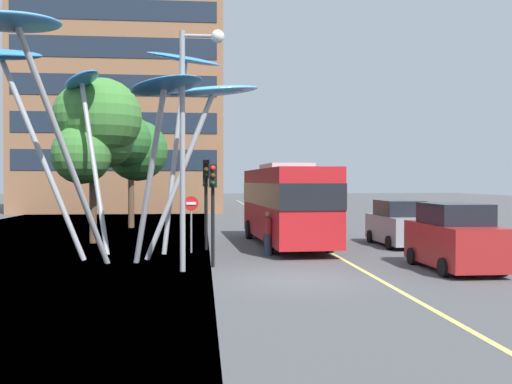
% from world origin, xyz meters
% --- Properties ---
extents(ground, '(120.00, 240.00, 0.10)m').
position_xyz_m(ground, '(-0.66, 0.00, -0.05)').
color(ground, '#4C4C4F').
extents(red_bus, '(3.20, 10.54, 3.76)m').
position_xyz_m(red_bus, '(1.05, 9.12, 2.05)').
color(red_bus, red).
rests_on(red_bus, ground).
extents(leaf_sculpture, '(11.33, 11.61, 8.58)m').
position_xyz_m(leaf_sculpture, '(-6.17, 4.88, 6.72)').
color(leaf_sculpture, '#9EA0A5').
rests_on(leaf_sculpture, ground).
extents(traffic_light_kerb_near, '(0.28, 0.42, 3.55)m').
position_xyz_m(traffic_light_kerb_near, '(-2.43, 2.65, 2.57)').
color(traffic_light_kerb_near, black).
rests_on(traffic_light_kerb_near, ground).
extents(traffic_light_kerb_far, '(0.28, 0.42, 3.88)m').
position_xyz_m(traffic_light_kerb_far, '(-2.62, 7.67, 2.80)').
color(traffic_light_kerb_far, black).
rests_on(traffic_light_kerb_far, ground).
extents(traffic_light_island_mid, '(0.28, 0.42, 3.49)m').
position_xyz_m(traffic_light_island_mid, '(-2.62, 13.78, 2.53)').
color(traffic_light_island_mid, black).
rests_on(traffic_light_island_mid, ground).
extents(car_parked_near, '(2.09, 4.32, 2.23)m').
position_xyz_m(car_parked_near, '(5.59, 1.36, 1.05)').
color(car_parked_near, maroon).
rests_on(car_parked_near, ground).
extents(car_parked_mid, '(2.05, 4.53, 2.08)m').
position_xyz_m(car_parked_mid, '(6.21, 8.50, 0.98)').
color(car_parked_mid, gray).
rests_on(car_parked_mid, ground).
extents(street_lamp, '(1.47, 0.44, 7.93)m').
position_xyz_m(street_lamp, '(-3.13, 1.87, 5.01)').
color(street_lamp, gray).
rests_on(street_lamp, ground).
extents(tree_pavement_near, '(4.16, 3.91, 7.84)m').
position_xyz_m(tree_pavement_near, '(-7.81, 10.62, 5.51)').
color(tree_pavement_near, brown).
rests_on(tree_pavement_near, ground).
extents(tree_pavement_far, '(4.33, 5.24, 7.30)m').
position_xyz_m(tree_pavement_far, '(-7.34, 20.29, 5.27)').
color(tree_pavement_far, brown).
rests_on(tree_pavement_far, ground).
extents(pedestrian, '(0.34, 0.34, 1.75)m').
position_xyz_m(pedestrian, '(-0.19, 5.54, 0.88)').
color(pedestrian, '#2D3342').
rests_on(pedestrian, ground).
extents(no_entry_sign, '(0.60, 0.12, 2.35)m').
position_xyz_m(no_entry_sign, '(-3.25, 6.76, 1.57)').
color(no_entry_sign, gray).
rests_on(no_entry_sign, ground).
extents(backdrop_building, '(19.38, 12.20, 23.48)m').
position_xyz_m(backdrop_building, '(-10.57, 41.27, 11.74)').
color(backdrop_building, '#8E6042').
rests_on(backdrop_building, ground).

